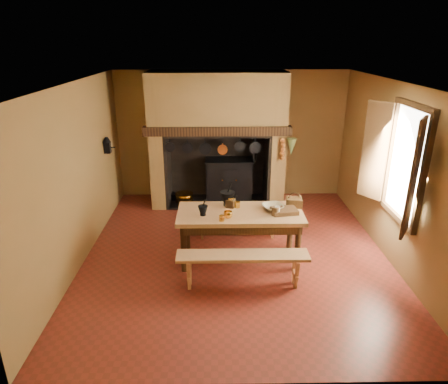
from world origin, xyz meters
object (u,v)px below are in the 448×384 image
Objects in this scene: work_table at (240,220)px; coffee_grinder at (230,202)px; iron_range at (229,179)px; mixing_bowl at (273,207)px; wicker_basket at (294,202)px; bench_front at (243,262)px.

work_table is 0.33m from coffee_grinder.
iron_range is at bearing 103.46° from coffee_grinder.
iron_range is 2.67m from mixing_bowl.
coffee_grinder reaches higher than mixing_bowl.
mixing_bowl is at bearing 5.28° from coffee_grinder.
mixing_bowl is at bearing -155.38° from wicker_basket.
work_table is at bearing -88.06° from iron_range.
mixing_bowl is (0.62, -2.56, 0.41)m from iron_range.
bench_front is 6.69× the size of wicker_basket.
iron_range is at bearing 91.94° from work_table.
wicker_basket is (0.89, 0.96, 0.54)m from bench_front.
work_table reaches higher than bench_front.
mixing_bowl is 1.15× the size of wicker_basket.
work_table is at bearing 90.00° from bench_front.
bench_front is 1.11m from coffee_grinder.
wicker_basket is (0.89, 0.20, 0.22)m from work_table.
coffee_grinder is 0.73× the size of wicker_basket.
iron_range is 0.84× the size of bench_front.
iron_range is 3.42m from bench_front.
work_table is at bearing -39.16° from coffee_grinder.
mixing_bowl is (0.53, 0.85, 0.50)m from bench_front.
bench_front is (0.00, -0.76, -0.32)m from work_table.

